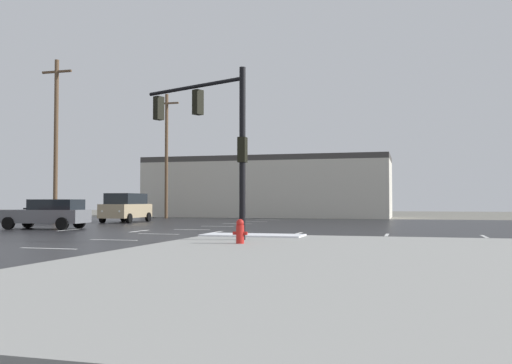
{
  "coord_description": "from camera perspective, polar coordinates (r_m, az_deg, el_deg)",
  "views": [
    {
      "loc": [
        10.97,
        -25.24,
        1.51
      ],
      "look_at": [
        1.59,
        8.87,
        2.72
      ],
      "focal_mm": 39.21,
      "sensor_mm": 36.0,
      "label": 1
    }
  ],
  "objects": [
    {
      "name": "snow_strip_curbside",
      "position": [
        22.11,
        -0.33,
        -5.44
      ],
      "size": [
        4.0,
        1.6,
        0.06
      ],
      "primitive_type": "cube",
      "color": "white",
      "rests_on": "sidewalk_corner"
    },
    {
      "name": "lane_markings",
      "position": [
        25.83,
        -6.9,
        -5.25
      ],
      "size": [
        36.15,
        36.15,
        0.01
      ],
      "color": "silver",
      "rests_on": "road_asphalt"
    },
    {
      "name": "ground_plane",
      "position": [
        27.56,
        -8.13,
        -5.08
      ],
      "size": [
        120.0,
        120.0,
        0.0
      ],
      "primitive_type": "plane",
      "color": "slate"
    },
    {
      "name": "road_asphalt",
      "position": [
        27.56,
        -8.13,
        -5.06
      ],
      "size": [
        44.0,
        44.0,
        0.02
      ],
      "primitive_type": "cube",
      "color": "#232326",
      "rests_on": "ground_plane"
    },
    {
      "name": "utility_pole_distant",
      "position": [
        49.12,
        -9.12,
        2.88
      ],
      "size": [
        2.2,
        0.28,
        10.82
      ],
      "color": "brown",
      "rests_on": "ground_plane"
    },
    {
      "name": "sedan_grey",
      "position": [
        31.86,
        -20.48,
        -3.02
      ],
      "size": [
        4.66,
        2.35,
        1.58
      ],
      "rotation": [
        0.0,
        0.0,
        3.23
      ],
      "color": "slate",
      "rests_on": "road_asphalt"
    },
    {
      "name": "suv_tan",
      "position": [
        40.59,
        -13.1,
        -2.5
      ],
      "size": [
        2.41,
        4.93,
        2.03
      ],
      "rotation": [
        0.0,
        0.0,
        -1.51
      ],
      "color": "tan",
      "rests_on": "road_asphalt"
    },
    {
      "name": "sidewalk_corner",
      "position": [
        13.36,
        19.9,
        -8.04
      ],
      "size": [
        18.0,
        18.0,
        0.14
      ],
      "primitive_type": "cube",
      "color": "#9E9E99",
      "rests_on": "ground_plane"
    },
    {
      "name": "sedan_black",
      "position": [
        42.68,
        -19.94,
        -2.72
      ],
      "size": [
        2.43,
        4.68,
        1.58
      ],
      "rotation": [
        0.0,
        0.0,
        -1.46
      ],
      "color": "black",
      "rests_on": "road_asphalt"
    },
    {
      "name": "traffic_signal_mast",
      "position": [
        20.91,
        -4.23,
        5.53
      ],
      "size": [
        4.69,
        2.13,
        6.17
      ],
      "rotation": [
        0.0,
        0.0,
        2.75
      ],
      "color": "black",
      "rests_on": "sidewalk_corner"
    },
    {
      "name": "fire_hydrant",
      "position": [
        18.14,
        -1.63,
        -5.04
      ],
      "size": [
        0.48,
        0.26,
        0.79
      ],
      "color": "red",
      "rests_on": "sidewalk_corner"
    },
    {
      "name": "utility_pole_far",
      "position": [
        39.46,
        -19.74,
        4.23
      ],
      "size": [
        2.2,
        0.28,
        10.93
      ],
      "color": "brown",
      "rests_on": "ground_plane"
    },
    {
      "name": "strip_building_background",
      "position": [
        52.62,
        1.26,
        -0.56
      ],
      "size": [
        22.49,
        8.0,
        5.58
      ],
      "color": "beige",
      "rests_on": "ground_plane"
    }
  ]
}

